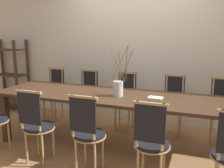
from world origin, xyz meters
The scene contains 14 objects.
ground_plane centered at (0.00, 0.00, 0.00)m, with size 16.00×16.00×0.00m, color #9E7047.
wall_rear centered at (0.00, 1.25, 1.60)m, with size 12.00×0.06×3.20m.
dining_table centered at (0.00, 0.00, 0.69)m, with size 3.31×0.93×0.77m.
chair_near_left centered at (-0.71, -0.74, 0.52)m, with size 0.39×0.39×0.96m.
chair_near_center centered at (-0.02, -0.74, 0.52)m, with size 0.39×0.39×0.96m.
chair_near_right centered at (0.70, -0.74, 0.52)m, with size 0.39×0.39×0.96m.
chair_far_leftend centered at (-1.42, 0.74, 0.52)m, with size 0.39×0.39×0.96m.
chair_far_left centered at (-0.73, 0.74, 0.52)m, with size 0.39×0.39×0.96m.
chair_far_center centered at (-0.03, 0.74, 0.52)m, with size 0.39×0.39×0.96m.
chair_far_right centered at (0.75, 0.74, 0.52)m, with size 0.39×0.39×0.96m.
chair_far_rightend centered at (1.44, 0.74, 0.52)m, with size 0.39×0.39×0.96m.
vase_centerpiece centered at (0.10, -0.04, 0.88)m, with size 0.33×0.33×0.68m.
book_stack centered at (0.59, 0.00, 0.78)m, with size 0.19×0.16×0.02m.
shelving_rack centered at (-2.64, 0.97, 0.72)m, with size 0.72×0.41×1.45m.
Camera 1 is at (1.14, -3.11, 1.62)m, focal length 40.00 mm.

